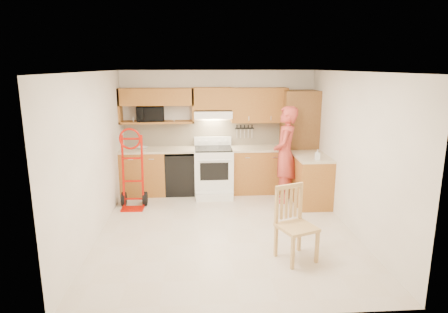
{
  "coord_description": "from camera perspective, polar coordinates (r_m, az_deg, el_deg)",
  "views": [
    {
      "loc": [
        -0.44,
        -5.82,
        2.58
      ],
      "look_at": [
        0.0,
        0.5,
        1.1
      ],
      "focal_mm": 31.12,
      "sensor_mm": 36.0,
      "label": 1
    }
  ],
  "objects": [
    {
      "name": "person",
      "position": [
        7.5,
        8.97,
        0.26
      ],
      "size": [
        0.64,
        0.79,
        1.86
      ],
      "primitive_type": "imported",
      "rotation": [
        0.0,
        0.0,
        -1.91
      ],
      "color": "#BC3E35",
      "rests_on": "ground"
    },
    {
      "name": "countertop_return",
      "position": [
        7.48,
        12.76,
        -0.01
      ],
      "size": [
        0.63,
        1.0,
        0.04
      ],
      "primitive_type": "cube",
      "color": "beige",
      "rests_on": "cab_return_right"
    },
    {
      "name": "hand_truck",
      "position": [
        7.3,
        -13.39,
        -2.33
      ],
      "size": [
        0.54,
        0.5,
        1.35
      ],
      "primitive_type": null,
      "rotation": [
        0.0,
        0.0,
        -0.03
      ],
      "color": "#B60F03",
      "rests_on": "ground"
    },
    {
      "name": "wall_left",
      "position": [
        6.17,
        -18.61,
        0.01
      ],
      "size": [
        0.02,
        4.5,
        2.5
      ],
      "primitive_type": "cube",
      "color": "white",
      "rests_on": "ground"
    },
    {
      "name": "ceiling",
      "position": [
        5.84,
        0.35,
        12.46
      ],
      "size": [
        4.0,
        4.5,
        0.02
      ],
      "primitive_type": "cube",
      "color": "white",
      "rests_on": "ground"
    },
    {
      "name": "floor",
      "position": [
        6.39,
        0.31,
        -10.78
      ],
      "size": [
        4.0,
        4.5,
        0.02
      ],
      "primitive_type": "cube",
      "color": "beige",
      "rests_on": "ground"
    },
    {
      "name": "knife_strip",
      "position": [
        8.2,
        3.02,
        3.73
      ],
      "size": [
        0.4,
        0.05,
        0.29
      ],
      "primitive_type": null,
      "color": "black",
      "rests_on": "backsplash"
    },
    {
      "name": "upper_cab_left",
      "position": [
        7.97,
        -9.91,
        8.64
      ],
      "size": [
        1.5,
        0.33,
        0.34
      ],
      "primitive_type": "cube",
      "color": "olive",
      "rests_on": "wall_back"
    },
    {
      "name": "upper_cab_right",
      "position": [
        8.04,
        5.17,
        7.54
      ],
      "size": [
        1.14,
        0.33,
        0.7
      ],
      "primitive_type": "cube",
      "color": "olive",
      "rests_on": "wall_back"
    },
    {
      "name": "pantry_tall",
      "position": [
        8.19,
        10.89,
        2.15
      ],
      "size": [
        0.7,
        0.6,
        2.1
      ],
      "primitive_type": "cube",
      "color": "brown",
      "rests_on": "ground"
    },
    {
      "name": "range",
      "position": [
        7.89,
        -1.53,
        -1.62
      ],
      "size": [
        0.77,
        1.02,
        1.14
      ],
      "primitive_type": null,
      "color": "white",
      "rests_on": "ground"
    },
    {
      "name": "wall_front",
      "position": [
        3.83,
        2.87,
        -7.23
      ],
      "size": [
        4.0,
        0.02,
        2.5
      ],
      "primitive_type": "cube",
      "color": "white",
      "rests_on": "ground"
    },
    {
      "name": "bowl",
      "position": [
        8.01,
        -11.83,
        1.24
      ],
      "size": [
        0.27,
        0.27,
        0.05
      ],
      "primitive_type": "imported",
      "rotation": [
        0.0,
        0.0,
        -0.41
      ],
      "color": "white",
      "rests_on": "countertop_left"
    },
    {
      "name": "wall_back",
      "position": [
        8.2,
        -0.85,
        3.82
      ],
      "size": [
        4.0,
        0.02,
        2.5
      ],
      "primitive_type": "cube",
      "color": "white",
      "rests_on": "ground"
    },
    {
      "name": "lower_cab_right",
      "position": [
        8.16,
        5.13,
        -2.04
      ],
      "size": [
        1.14,
        0.6,
        0.9
      ],
      "primitive_type": "cube",
      "color": "olive",
      "rests_on": "ground"
    },
    {
      "name": "backsplash",
      "position": [
        8.18,
        -0.84,
        3.45
      ],
      "size": [
        3.92,
        0.03,
        0.55
      ],
      "primitive_type": "cube",
      "color": "beige",
      "rests_on": "wall_back"
    },
    {
      "name": "dishwasher",
      "position": [
        8.07,
        -6.39,
        -2.42
      ],
      "size": [
        0.6,
        0.6,
        0.85
      ],
      "primitive_type": "cube",
      "color": "black",
      "rests_on": "ground"
    },
    {
      "name": "countertop_left",
      "position": [
        7.99,
        -9.71,
        0.97
      ],
      "size": [
        1.5,
        0.63,
        0.04
      ],
      "primitive_type": "cube",
      "color": "beige",
      "rests_on": "lower_cab_left"
    },
    {
      "name": "wall_right",
      "position": [
        6.45,
        18.43,
        0.57
      ],
      "size": [
        0.02,
        4.5,
        2.5
      ],
      "primitive_type": "cube",
      "color": "white",
      "rests_on": "ground"
    },
    {
      "name": "countertop_right",
      "position": [
        8.05,
        5.19,
        1.19
      ],
      "size": [
        1.14,
        0.63,
        0.04
      ],
      "primitive_type": "cube",
      "color": "beige",
      "rests_on": "lower_cab_right"
    },
    {
      "name": "upper_cab_center",
      "position": [
        7.94,
        -1.67,
        8.52
      ],
      "size": [
        0.76,
        0.33,
        0.44
      ],
      "primitive_type": "cube",
      "color": "olive",
      "rests_on": "wall_back"
    },
    {
      "name": "lower_cab_left",
      "position": [
        8.13,
        -11.69,
        -2.31
      ],
      "size": [
        0.9,
        0.6,
        0.9
      ],
      "primitive_type": "cube",
      "color": "olive",
      "rests_on": "ground"
    },
    {
      "name": "microwave",
      "position": [
        8.02,
        -10.81,
        6.2
      ],
      "size": [
        0.59,
        0.44,
        0.3
      ],
      "primitive_type": "imported",
      "rotation": [
        0.0,
        0.0,
        0.13
      ],
      "color": "black",
      "rests_on": "upper_shelf_mw"
    },
    {
      "name": "cab_return_right",
      "position": [
        7.6,
        12.58,
        -3.46
      ],
      "size": [
        0.6,
        1.0,
        0.9
      ],
      "primitive_type": "cube",
      "color": "olive",
      "rests_on": "ground"
    },
    {
      "name": "range_hood",
      "position": [
        7.9,
        -1.64,
        6.24
      ],
      "size": [
        0.76,
        0.46,
        0.14
      ],
      "primitive_type": "cube",
      "color": "white",
      "rests_on": "wall_back"
    },
    {
      "name": "upper_shelf_mw",
      "position": [
        8.02,
        -9.77,
        5.01
      ],
      "size": [
        1.5,
        0.33,
        0.04
      ],
      "primitive_type": "cube",
      "color": "olive",
      "rests_on": "wall_back"
    },
    {
      "name": "dining_chair",
      "position": [
        5.37,
        10.67,
        -9.8
      ],
      "size": [
        0.61,
        0.63,
        1.01
      ],
      "primitive_type": null,
      "rotation": [
        0.0,
        0.0,
        0.38
      ],
      "color": "tan",
      "rests_on": "ground"
    },
    {
      "name": "soap_bottle",
      "position": [
        7.13,
        13.58,
        0.26
      ],
      "size": [
        0.1,
        0.1,
        0.19
      ],
      "primitive_type": "imported",
      "rotation": [
        0.0,
        0.0,
        -0.15
      ],
      "color": "white",
      "rests_on": "countertop_return"
    }
  ]
}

